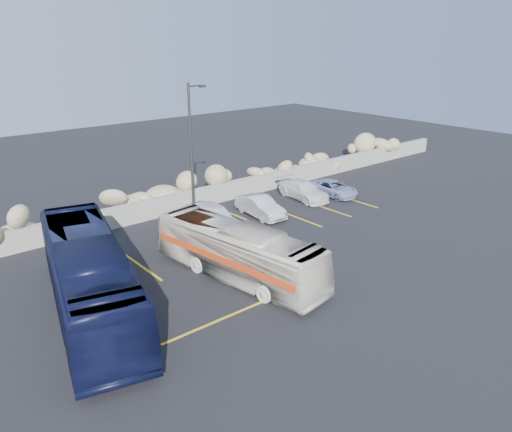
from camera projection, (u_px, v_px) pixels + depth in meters
ground at (270, 302)px, 20.55m from camera, size 90.00×90.00×0.00m
seawall at (134, 213)px, 29.00m from camera, size 60.00×0.40×1.20m
riprap_pile at (124, 197)px, 29.62m from camera, size 54.00×2.80×2.60m
parking_lines at (267, 235)px, 27.36m from camera, size 18.16×9.36×0.01m
lamppost at (192, 152)px, 27.47m from camera, size 1.14×0.18×8.00m
vintage_bus at (238, 252)px, 22.20m from camera, size 3.37×9.16×2.49m
tour_coach at (89, 277)px, 19.27m from camera, size 5.23×11.40×3.09m
car_a at (214, 217)px, 27.90m from camera, size 2.06×4.52×1.50m
car_b at (260, 206)px, 30.05m from camera, size 1.62×3.87×1.24m
car_c at (303, 190)px, 33.26m from camera, size 2.08×4.24×1.19m
car_d at (333, 188)px, 34.00m from camera, size 1.75×3.70×1.02m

